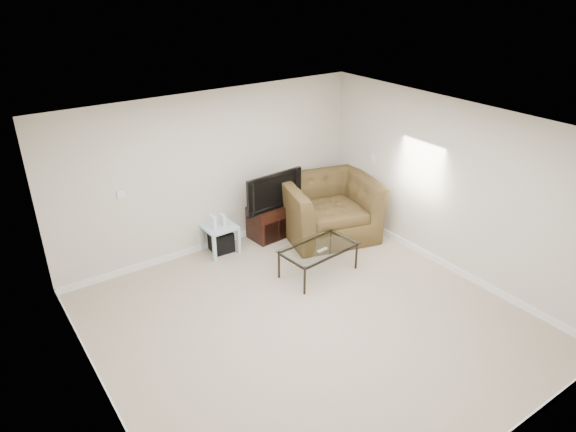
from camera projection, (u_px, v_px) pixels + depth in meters
floor at (310, 324)px, 6.49m from camera, size 5.00×5.00×0.00m
ceiling at (314, 132)px, 5.40m from camera, size 5.00×5.00×0.00m
wall_back at (212, 173)px, 7.79m from camera, size 5.00×0.02×2.50m
wall_left at (93, 311)px, 4.66m from camera, size 0.02×5.00×2.50m
wall_right at (453, 189)px, 7.24m from camera, size 0.02×5.00×2.50m
plate_back at (122, 194)px, 7.06m from camera, size 0.12×0.02×0.12m
plate_right_switch at (373, 158)px, 8.41m from camera, size 0.02×0.09×0.13m
plate_right_outlet at (382, 216)px, 8.60m from camera, size 0.02×0.08×0.12m
tv_stand at (270, 221)px, 8.49m from camera, size 0.69×0.51×0.55m
dvd_player at (271, 212)px, 8.38m from camera, size 0.35×0.26×0.05m
television at (271, 190)px, 8.22m from camera, size 1.00×0.27×0.61m
side_table at (220, 239)px, 8.05m from camera, size 0.49×0.49×0.46m
subwoofer at (221, 241)px, 8.11m from camera, size 0.34×0.34×0.32m
game_console at (213, 222)px, 7.83m from camera, size 0.06×0.16×0.21m
game_case at (223, 220)px, 7.92m from camera, size 0.05×0.13×0.18m
recliner at (328, 199)px, 8.39m from camera, size 1.69×1.32×1.30m
coffee_table at (318, 260)px, 7.48m from camera, size 1.17×0.73×0.44m
remote at (322, 250)px, 7.28m from camera, size 0.18×0.06×0.02m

